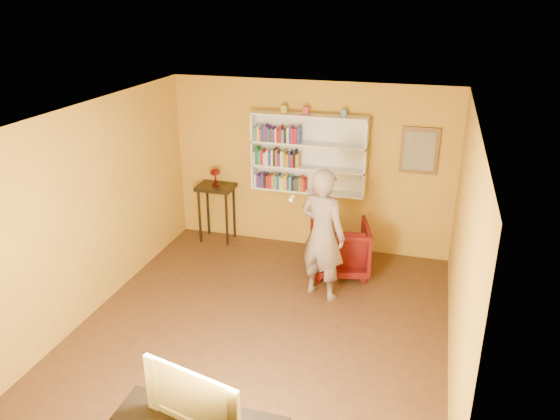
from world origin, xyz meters
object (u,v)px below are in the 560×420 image
object	(u,v)px
television	(198,392)
bookshelf	(309,153)
person	(322,235)
ruby_lustre	(215,174)
console_table	(216,195)
armchair	(339,248)

from	to	relation	value
television	bookshelf	bearing A→B (deg)	105.84
person	ruby_lustre	bearing A→B (deg)	-11.49
bookshelf	person	distance (m)	1.71
person	bookshelf	bearing A→B (deg)	-48.95
bookshelf	television	bearing A→B (deg)	-88.15
ruby_lustre	person	size ratio (longest dim) A/B	0.15
console_table	ruby_lustre	size ratio (longest dim) A/B	3.54
person	television	bearing A→B (deg)	104.09
ruby_lustre	television	distance (m)	4.82
bookshelf	console_table	xyz separation A→B (m)	(-1.53, -0.16, -0.79)
console_table	person	world-z (taller)	person
ruby_lustre	armchair	xyz separation A→B (m)	(2.18, -0.57, -0.78)
console_table	television	world-z (taller)	television
console_table	armchair	xyz separation A→B (m)	(2.18, -0.57, -0.41)
ruby_lustre	person	bearing A→B (deg)	-32.52
armchair	television	xyz separation A→B (m)	(-0.50, -3.93, 0.42)
person	television	size ratio (longest dim) A/B	1.93
console_table	ruby_lustre	world-z (taller)	ruby_lustre
console_table	ruby_lustre	xyz separation A→B (m)	(-0.00, 0.00, 0.37)
armchair	person	bearing A→B (deg)	66.15
armchair	console_table	bearing A→B (deg)	-29.81
person	television	distance (m)	3.21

